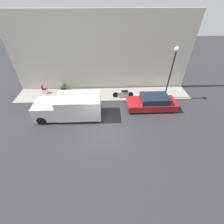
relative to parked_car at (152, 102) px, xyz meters
The scene contains 10 objects.
ground_plane 5.03m from the parked_car, 119.66° to the left, with size 60.00×60.00×0.00m, color #2D2D33.
sidewalk 5.02m from the parked_car, 60.59° to the left, with size 2.53×17.24×0.10m.
building_facade 6.55m from the parked_car, 48.36° to the left, with size 0.30×17.24×7.27m.
parked_car is the anchor object (origin of this frame).
delivery_van 7.10m from the parked_car, 96.73° to the left, with size 2.08×5.28×1.95m.
motorcycle_black 6.08m from the parked_car, 71.68° to the left, with size 0.30×1.78×0.77m.
scooter_silver 2.96m from the parked_car, 53.58° to the left, with size 0.30×2.02×0.73m.
streetlamp 3.60m from the parked_car, 49.05° to the right, with size 0.38×0.38×4.81m.
potted_plant 9.17m from the parked_car, 69.11° to the left, with size 0.58×0.58×0.83m.
cafe_chair 10.78m from the parked_car, 74.53° to the left, with size 0.40×0.40×0.91m.
Camera 1 is at (-8.23, -0.32, 8.30)m, focal length 24.00 mm.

